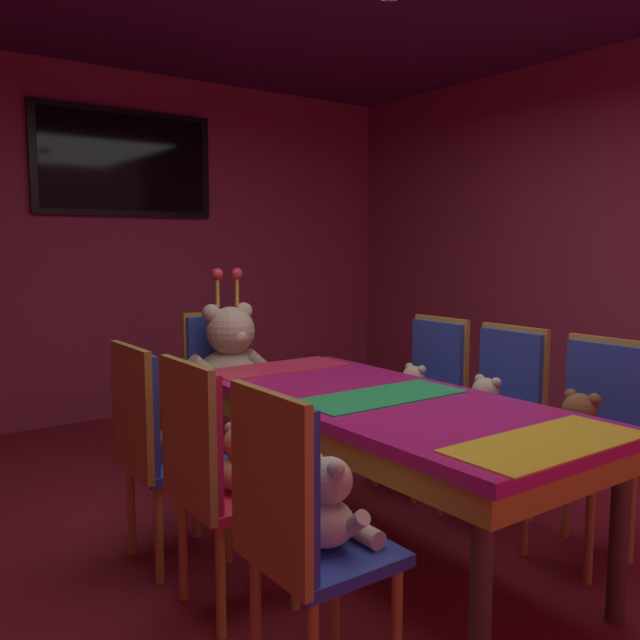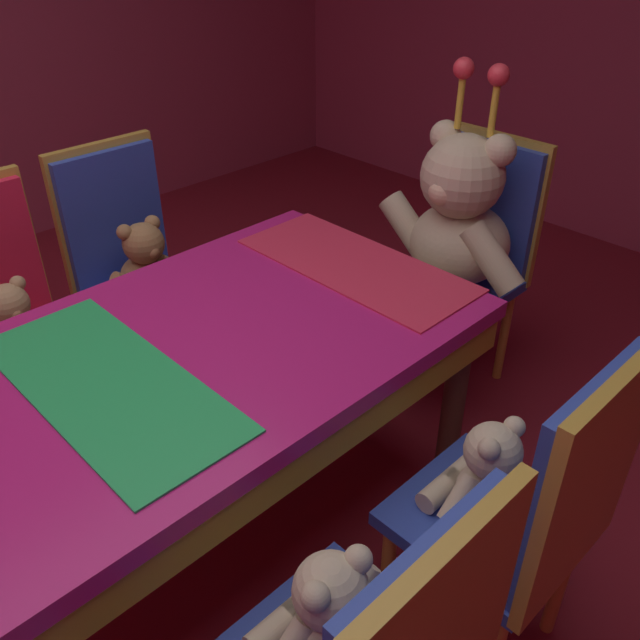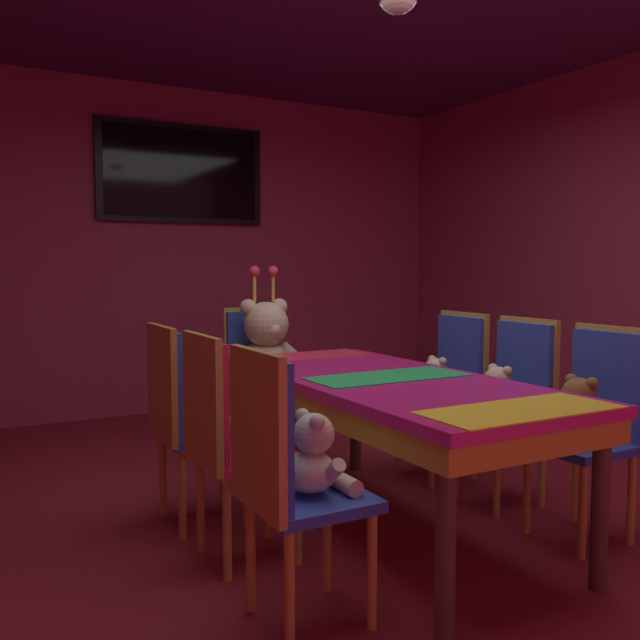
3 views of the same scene
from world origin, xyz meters
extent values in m
plane|color=maroon|center=(0.00, 0.00, 0.00)|extent=(7.90, 7.90, 0.00)
cube|color=#C61E72|center=(0.00, 0.00, 0.71)|extent=(0.90, 2.00, 0.05)
cube|color=gold|center=(0.00, 0.00, 0.64)|extent=(0.88, 1.96, 0.10)
cylinder|color=#4C3826|center=(0.38, 0.90, 0.34)|extent=(0.07, 0.07, 0.69)
cylinder|color=#4C3826|center=(-0.38, 0.90, 0.34)|extent=(0.07, 0.07, 0.69)
cube|color=green|center=(0.00, 0.00, 0.74)|extent=(0.77, 0.32, 0.01)
cube|color=#E52D4C|center=(0.00, 0.85, 0.74)|extent=(0.77, 0.32, 0.01)
cube|color=red|center=(-0.70, 0.03, 0.44)|extent=(0.40, 0.40, 0.04)
cylinder|color=gold|center=(-0.54, 0.19, 0.21)|extent=(0.04, 0.04, 0.42)
cylinder|color=gold|center=(-0.54, -0.13, 0.21)|extent=(0.04, 0.04, 0.42)
cylinder|color=gold|center=(-0.86, 0.19, 0.21)|extent=(0.04, 0.04, 0.42)
ellipsoid|color=tan|center=(-0.70, 0.03, 0.53)|extent=(0.16, 0.16, 0.13)
sphere|color=tan|center=(-0.69, 0.03, 0.65)|extent=(0.13, 0.13, 0.13)
sphere|color=tan|center=(-0.65, 0.03, 0.64)|extent=(0.05, 0.05, 0.05)
sphere|color=tan|center=(-0.70, 0.08, 0.70)|extent=(0.05, 0.05, 0.05)
cylinder|color=tan|center=(-0.67, 0.11, 0.54)|extent=(0.04, 0.11, 0.11)
cylinder|color=tan|center=(-0.60, 0.07, 0.49)|extent=(0.06, 0.12, 0.06)
cylinder|color=tan|center=(-0.60, -0.01, 0.49)|extent=(0.06, 0.12, 0.06)
cube|color=#2D47B2|center=(-0.73, 0.53, 0.44)|extent=(0.40, 0.40, 0.04)
cube|color=#2D47B2|center=(-0.91, 0.53, 0.71)|extent=(0.05, 0.38, 0.50)
cube|color=gold|center=(-0.93, 0.53, 0.71)|extent=(0.03, 0.41, 0.55)
cylinder|color=gold|center=(-0.57, 0.69, 0.21)|extent=(0.04, 0.04, 0.42)
cylinder|color=gold|center=(-0.57, 0.37, 0.21)|extent=(0.04, 0.04, 0.42)
cylinder|color=gold|center=(-0.89, 0.69, 0.21)|extent=(0.04, 0.04, 0.42)
cylinder|color=gold|center=(-0.89, 0.37, 0.21)|extent=(0.04, 0.04, 0.42)
ellipsoid|color=#9E7247|center=(-0.73, 0.53, 0.54)|extent=(0.18, 0.18, 0.15)
sphere|color=#9E7247|center=(-0.72, 0.53, 0.67)|extent=(0.15, 0.15, 0.15)
sphere|color=tan|center=(-0.67, 0.53, 0.66)|extent=(0.06, 0.06, 0.06)
sphere|color=#9E7247|center=(-0.73, 0.58, 0.73)|extent=(0.06, 0.06, 0.06)
sphere|color=#9E7247|center=(-0.73, 0.47, 0.73)|extent=(0.06, 0.06, 0.06)
cylinder|color=#9E7247|center=(-0.69, 0.62, 0.56)|extent=(0.05, 0.13, 0.12)
cylinder|color=#9E7247|center=(-0.69, 0.44, 0.56)|extent=(0.05, 0.13, 0.12)
cylinder|color=#9E7247|center=(-0.61, 0.58, 0.49)|extent=(0.06, 0.14, 0.06)
cylinder|color=#9E7247|center=(-0.61, 0.48, 0.49)|extent=(0.06, 0.14, 0.06)
cylinder|color=gold|center=(0.57, 0.18, 0.21)|extent=(0.04, 0.04, 0.42)
ellipsoid|color=beige|center=(0.73, 0.02, 0.54)|extent=(0.18, 0.18, 0.14)
sphere|color=beige|center=(0.71, 0.02, 0.67)|extent=(0.14, 0.14, 0.14)
sphere|color=#FDDCAD|center=(0.67, 0.02, 0.65)|extent=(0.05, 0.05, 0.05)
sphere|color=beige|center=(0.73, -0.03, 0.72)|extent=(0.05, 0.05, 0.05)
sphere|color=beige|center=(0.73, 0.08, 0.72)|extent=(0.05, 0.05, 0.05)
cylinder|color=beige|center=(0.69, 0.11, 0.55)|extent=(0.05, 0.13, 0.12)
cylinder|color=beige|center=(0.62, -0.02, 0.49)|extent=(0.06, 0.13, 0.06)
cylinder|color=beige|center=(0.62, 0.07, 0.49)|extent=(0.06, 0.13, 0.06)
cube|color=#2D47B2|center=(0.73, 0.54, 0.44)|extent=(0.40, 0.40, 0.04)
cube|color=#2D47B2|center=(0.91, 0.54, 0.71)|extent=(0.05, 0.38, 0.50)
cube|color=gold|center=(0.93, 0.54, 0.71)|extent=(0.03, 0.41, 0.55)
cylinder|color=gold|center=(0.89, 0.70, 0.21)|extent=(0.04, 0.04, 0.42)
cylinder|color=gold|center=(0.57, 0.70, 0.21)|extent=(0.04, 0.04, 0.42)
cylinder|color=gold|center=(0.57, 0.38, 0.21)|extent=(0.04, 0.04, 0.42)
ellipsoid|color=beige|center=(0.73, 0.54, 0.53)|extent=(0.17, 0.17, 0.13)
sphere|color=beige|center=(0.71, 0.54, 0.65)|extent=(0.13, 0.13, 0.13)
sphere|color=#FDDCAD|center=(0.67, 0.54, 0.64)|extent=(0.05, 0.05, 0.05)
sphere|color=beige|center=(0.73, 0.49, 0.70)|extent=(0.05, 0.05, 0.05)
sphere|color=beige|center=(0.73, 0.59, 0.70)|extent=(0.05, 0.05, 0.05)
cylinder|color=beige|center=(0.69, 0.46, 0.55)|extent=(0.05, 0.12, 0.11)
cylinder|color=beige|center=(0.69, 0.63, 0.55)|extent=(0.05, 0.12, 0.11)
cylinder|color=beige|center=(0.62, 0.50, 0.49)|extent=(0.06, 0.12, 0.06)
cylinder|color=beige|center=(0.62, 0.59, 0.49)|extent=(0.06, 0.12, 0.06)
cube|color=#2D47B2|center=(0.00, 1.42, 0.44)|extent=(0.40, 0.40, 0.04)
cube|color=#2D47B2|center=(0.00, 1.60, 0.71)|extent=(0.38, 0.05, 0.50)
cube|color=gold|center=(0.00, 1.62, 0.71)|extent=(0.41, 0.03, 0.55)
cylinder|color=gold|center=(0.16, 1.58, 0.21)|extent=(0.04, 0.04, 0.42)
cylinder|color=gold|center=(0.16, 1.26, 0.21)|extent=(0.04, 0.04, 0.42)
cylinder|color=gold|center=(-0.16, 1.58, 0.21)|extent=(0.04, 0.04, 0.42)
cylinder|color=gold|center=(-0.16, 1.26, 0.21)|extent=(0.04, 0.04, 0.42)
ellipsoid|color=beige|center=(0.00, 1.42, 0.62)|extent=(0.37, 0.37, 0.29)
sphere|color=beige|center=(0.00, 1.39, 0.89)|extent=(0.29, 0.29, 0.29)
sphere|color=#FDDCAD|center=(0.00, 1.29, 0.86)|extent=(0.11, 0.11, 0.11)
sphere|color=beige|center=(0.11, 1.42, 1.00)|extent=(0.11, 0.11, 0.11)
sphere|color=beige|center=(-0.11, 1.42, 1.00)|extent=(0.11, 0.11, 0.11)
cylinder|color=beige|center=(0.18, 1.34, 0.65)|extent=(0.26, 0.10, 0.24)
cylinder|color=beige|center=(-0.18, 1.34, 0.65)|extent=(0.26, 0.10, 0.24)
cylinder|color=beige|center=(0.10, 1.18, 0.52)|extent=(0.27, 0.13, 0.13)
cylinder|color=beige|center=(-0.10, 1.18, 0.52)|extent=(0.27, 0.13, 0.13)
cylinder|color=gold|center=(0.07, 1.42, 1.13)|extent=(0.02, 0.02, 0.20)
sphere|color=#E5333F|center=(0.07, 1.42, 1.23)|extent=(0.07, 0.07, 0.07)
cylinder|color=gold|center=(-0.07, 1.42, 1.13)|extent=(0.02, 0.02, 0.20)
sphere|color=#E5333F|center=(-0.07, 1.42, 1.23)|extent=(0.07, 0.07, 0.07)
camera|label=1|loc=(-1.90, -2.16, 1.40)|focal=37.40mm
camera|label=2|loc=(1.23, -0.50, 1.71)|focal=37.32mm
camera|label=3|loc=(-1.83, -2.64, 1.27)|focal=38.38mm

